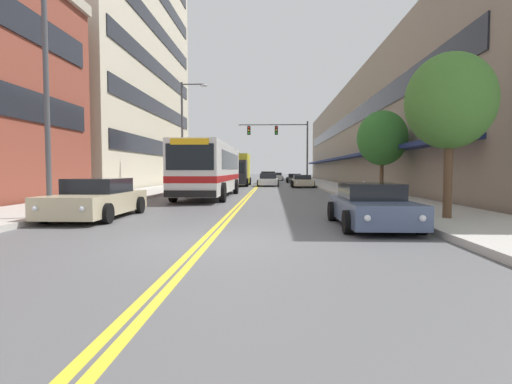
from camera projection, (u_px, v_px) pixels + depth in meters
name	position (u px, v px, depth m)	size (l,w,h in m)	color
ground_plane	(259.00, 184.00, 45.90)	(240.00, 240.00, 0.00)	#565659
sidewalk_left	(196.00, 183.00, 46.20)	(3.72, 106.00, 0.18)	#B2ADA5
sidewalk_right	(324.00, 184.00, 45.59)	(3.72, 106.00, 0.18)	#B2ADA5
centre_line	(259.00, 184.00, 45.90)	(0.34, 106.00, 0.01)	yellow
office_tower_left	(97.00, 51.00, 38.57)	(12.08, 26.57, 26.23)	beige
storefront_row_right	(378.00, 136.00, 45.04)	(9.10, 68.00, 10.89)	gray
city_bus	(210.00, 168.00, 24.09)	(2.81, 11.81, 3.10)	silver
car_navy_parked_left_near	(207.00, 181.00, 35.78)	(2.02, 4.13, 1.38)	#19234C
car_beige_parked_left_mid	(97.00, 199.00, 13.53)	(2.18, 4.90, 1.33)	#BCAD89
car_slate_blue_parked_right_foreground	(371.00, 206.00, 11.39)	(2.06, 4.47, 1.24)	#475675
car_dark_grey_parked_right_mid	(294.00, 178.00, 52.10)	(2.08, 4.39, 1.15)	#38383D
car_champagne_parked_right_far	(302.00, 181.00, 37.97)	(2.09, 4.87, 1.16)	beige
car_white_moving_lead	(268.00, 180.00, 40.40)	(2.15, 4.55, 1.30)	white
car_black_moving_second	(268.00, 178.00, 47.89)	(2.19, 4.28, 1.46)	black
car_silver_moving_third	(277.00, 177.00, 62.69)	(2.06, 4.15, 1.24)	#B7B7BC
box_truck	(237.00, 170.00, 41.04)	(2.56, 6.64, 3.29)	#232328
traffic_signal_mast	(284.00, 139.00, 42.39)	(7.41, 0.38, 6.79)	#47474C
street_lamp_left_near	(57.00, 69.00, 11.95)	(2.38, 0.28, 7.75)	#47474C
street_lamp_left_far	(186.00, 128.00, 29.99)	(2.03, 0.28, 8.18)	#47474C
street_tree_right_near	(450.00, 102.00, 11.86)	(2.58, 2.58, 4.91)	brown
street_tree_right_mid	(382.00, 138.00, 22.91)	(2.85, 2.85, 4.85)	brown
fire_hydrant	(364.00, 191.00, 19.35)	(0.30, 0.22, 0.90)	#B7B7BC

